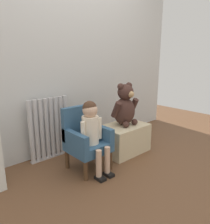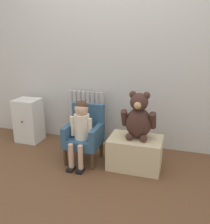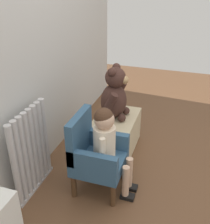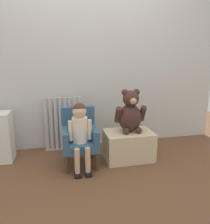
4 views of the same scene
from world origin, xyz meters
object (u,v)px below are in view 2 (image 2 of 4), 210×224
Objects in this scene: radiator at (86,118)px; large_teddy_bear at (139,118)px; child_armchair at (85,133)px; low_bench at (135,153)px; child_figure at (81,124)px; small_dresser at (29,120)px.

large_teddy_bear reaches higher than radiator.
child_armchair is 1.15× the size of low_bench.
child_figure is (-0.00, -0.11, 0.15)m from child_armchair.
large_teddy_bear is at bearing 11.68° from child_figure.
large_teddy_bear is at bearing 1.79° from child_armchair.
radiator reaches higher than small_dresser.
large_teddy_bear is (0.61, 0.13, 0.09)m from child_figure.
child_figure is (0.16, -0.57, 0.13)m from radiator.
small_dresser is 1.03× the size of low_bench.
low_bench is at bearing -10.59° from small_dresser.
child_figure reaches higher than low_bench.
child_figure reaches higher than radiator.
large_teddy_bear is at bearing -9.65° from small_dresser.
radiator is 0.49m from child_armchair.
child_armchair is 0.65m from large_teddy_bear.
radiator is at bearing 150.11° from large_teddy_bear.
radiator is at bearing 13.18° from small_dresser.
small_dresser is at bearing 157.46° from child_figure.
small_dresser is 0.90× the size of child_armchair.
large_teddy_bear is (0.61, 0.02, 0.24)m from child_armchair.
low_bench is (0.59, -0.00, -0.15)m from child_armchair.
radiator is 0.80m from small_dresser.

